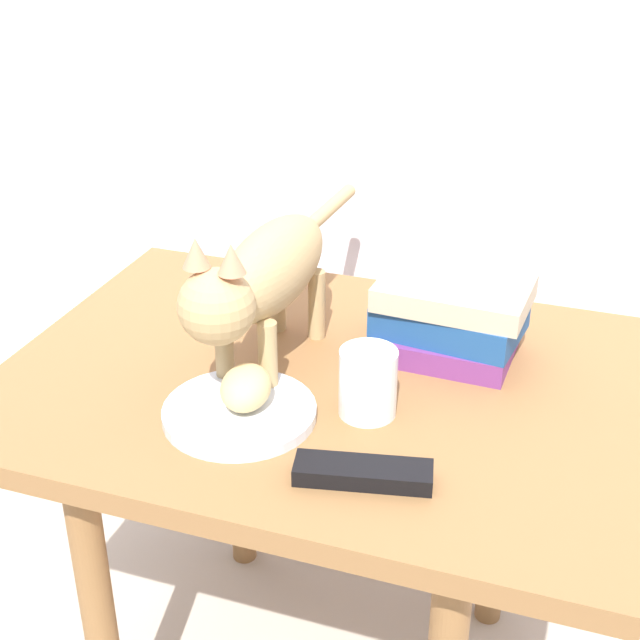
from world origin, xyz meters
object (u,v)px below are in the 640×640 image
(book_stack, at_px, (450,317))
(candle_jar, at_px, (368,386))
(bread_roll, at_px, (246,388))
(tv_remote, at_px, (363,473))
(side_table, at_px, (320,424))
(plate, at_px, (240,412))
(cat, at_px, (263,277))

(book_stack, bearing_deg, candle_jar, -109.29)
(candle_jar, bearing_deg, bread_roll, -158.74)
(book_stack, distance_m, tv_remote, 0.31)
(side_table, xyz_separation_m, tv_remote, (0.12, -0.19, 0.09))
(side_table, distance_m, candle_jar, 0.16)
(plate, height_order, cat, cat)
(side_table, xyz_separation_m, candle_jar, (0.08, -0.07, 0.12))
(bread_roll, distance_m, candle_jar, 0.15)
(side_table, bearing_deg, candle_jar, -38.38)
(cat, bearing_deg, bread_roll, -79.44)
(tv_remote, bearing_deg, side_table, 109.26)
(cat, distance_m, book_stack, 0.26)
(bread_roll, xyz_separation_m, candle_jar, (0.14, 0.05, -0.00))
(bread_roll, xyz_separation_m, cat, (-0.02, 0.11, 0.09))
(plate, relative_size, candle_jar, 2.18)
(candle_jar, xyz_separation_m, tv_remote, (0.03, -0.13, -0.03))
(side_table, xyz_separation_m, plate, (-0.06, -0.13, 0.08))
(candle_jar, distance_m, tv_remote, 0.14)
(bread_roll, height_order, candle_jar, candle_jar)
(plate, bearing_deg, book_stack, 49.19)
(plate, xyz_separation_m, tv_remote, (0.17, -0.07, 0.00))
(side_table, relative_size, candle_jar, 9.64)
(plate, distance_m, tv_remote, 0.19)
(side_table, bearing_deg, plate, -115.05)
(tv_remote, bearing_deg, candle_jar, 92.78)
(side_table, bearing_deg, bread_roll, -113.82)
(cat, relative_size, tv_remote, 3.20)
(plate, distance_m, cat, 0.17)
(plate, xyz_separation_m, book_stack, (0.20, 0.24, 0.05))
(side_table, bearing_deg, book_stack, 37.19)
(cat, bearing_deg, candle_jar, -20.59)
(bread_roll, bearing_deg, candle_jar, 21.26)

